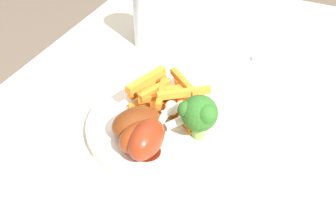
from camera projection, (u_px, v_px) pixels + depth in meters
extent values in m
cube|color=beige|center=(200.00, 145.00, 0.70)|extent=(1.07, 0.73, 0.03)
cylinder|color=#9C9582|center=(158.00, 111.00, 1.38)|extent=(0.06, 0.06, 0.73)
cylinder|color=white|center=(168.00, 125.00, 0.71)|extent=(0.25, 0.25, 0.01)
cylinder|color=#7DAA50|center=(199.00, 130.00, 0.67)|extent=(0.02, 0.02, 0.02)
sphere|color=#2C6723|center=(200.00, 113.00, 0.65)|extent=(0.05, 0.05, 0.05)
sphere|color=#2C6723|center=(200.00, 123.00, 0.65)|extent=(0.02, 0.02, 0.02)
sphere|color=#2C6723|center=(186.00, 110.00, 0.65)|extent=(0.03, 0.03, 0.03)
sphere|color=#2C6723|center=(207.00, 114.00, 0.64)|extent=(0.03, 0.03, 0.03)
cube|color=orange|center=(160.00, 101.00, 0.74)|extent=(0.07, 0.08, 0.01)
cube|color=orange|center=(178.00, 115.00, 0.71)|extent=(0.07, 0.08, 0.01)
cube|color=orange|center=(161.00, 91.00, 0.71)|extent=(0.08, 0.03, 0.01)
cube|color=orange|center=(184.00, 93.00, 0.70)|extent=(0.06, 0.07, 0.01)
cube|color=orange|center=(166.00, 115.00, 0.71)|extent=(0.05, 0.06, 0.01)
cube|color=orange|center=(178.00, 88.00, 0.75)|extent=(0.07, 0.04, 0.01)
cube|color=orange|center=(155.00, 90.00, 0.72)|extent=(0.06, 0.03, 0.01)
cube|color=orange|center=(168.00, 101.00, 0.74)|extent=(0.07, 0.04, 0.01)
cube|color=orange|center=(174.00, 111.00, 0.72)|extent=(0.01, 0.06, 0.01)
cube|color=orange|center=(147.00, 87.00, 0.75)|extent=(0.07, 0.04, 0.01)
cube|color=orange|center=(159.00, 101.00, 0.74)|extent=(0.05, 0.06, 0.01)
cube|color=orange|center=(157.00, 104.00, 0.72)|extent=(0.02, 0.07, 0.01)
cube|color=orange|center=(184.00, 82.00, 0.73)|extent=(0.05, 0.06, 0.01)
cube|color=orange|center=(153.00, 103.00, 0.72)|extent=(0.09, 0.05, 0.01)
cube|color=orange|center=(162.00, 96.00, 0.75)|extent=(0.09, 0.04, 0.01)
cube|color=orange|center=(160.00, 91.00, 0.72)|extent=(0.05, 0.07, 0.01)
cube|color=orange|center=(146.00, 80.00, 0.72)|extent=(0.08, 0.04, 0.01)
cube|color=orange|center=(165.00, 96.00, 0.72)|extent=(0.07, 0.07, 0.01)
cylinder|color=#4B1B09|center=(137.00, 133.00, 0.68)|extent=(0.05, 0.05, 0.00)
ellipsoid|color=maroon|center=(137.00, 123.00, 0.67)|extent=(0.10, 0.09, 0.04)
cylinder|color=beige|center=(171.00, 111.00, 0.70)|extent=(0.04, 0.03, 0.01)
sphere|color=silver|center=(181.00, 107.00, 0.70)|extent=(0.02, 0.02, 0.02)
cylinder|color=#5F1E0A|center=(143.00, 148.00, 0.66)|extent=(0.04, 0.04, 0.00)
ellipsoid|color=maroon|center=(142.00, 137.00, 0.65)|extent=(0.09, 0.08, 0.04)
cylinder|color=beige|center=(175.00, 123.00, 0.67)|extent=(0.04, 0.03, 0.01)
sphere|color=silver|center=(184.00, 119.00, 0.68)|extent=(0.02, 0.02, 0.02)
cylinder|color=#63190B|center=(147.00, 152.00, 0.65)|extent=(0.04, 0.04, 0.00)
ellipsoid|color=maroon|center=(146.00, 139.00, 0.64)|extent=(0.07, 0.04, 0.05)
cylinder|color=beige|center=(165.00, 115.00, 0.68)|extent=(0.04, 0.01, 0.01)
sphere|color=silver|center=(171.00, 107.00, 0.70)|extent=(0.02, 0.02, 0.02)
cube|color=silver|center=(303.00, 59.00, 0.86)|extent=(0.09, 0.18, 0.00)
cylinder|color=silver|center=(151.00, 15.00, 0.88)|extent=(0.07, 0.07, 0.12)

